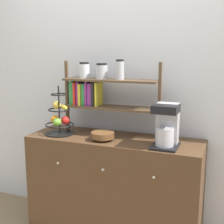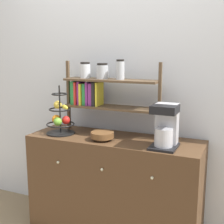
{
  "view_description": "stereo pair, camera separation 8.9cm",
  "coord_description": "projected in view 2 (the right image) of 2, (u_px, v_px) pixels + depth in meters",
  "views": [
    {
      "loc": [
        0.89,
        -2.08,
        1.57
      ],
      "look_at": [
        -0.02,
        0.24,
        1.07
      ],
      "focal_mm": 50.0,
      "sensor_mm": 36.0,
      "label": 1
    },
    {
      "loc": [
        0.97,
        -2.05,
        1.57
      ],
      "look_at": [
        -0.02,
        0.24,
        1.07
      ],
      "focal_mm": 50.0,
      "sensor_mm": 36.0,
      "label": 2
    }
  ],
  "objects": [
    {
      "name": "wall_back",
      "position": [
        127.0,
        81.0,
        2.74
      ],
      "size": [
        7.0,
        0.05,
        2.6
      ],
      "primitive_type": "cube",
      "color": "silver",
      "rests_on": "ground_plane"
    },
    {
      "name": "fruit_stand",
      "position": [
        60.0,
        118.0,
        2.69
      ],
      "size": [
        0.25,
        0.25,
        0.42
      ],
      "color": "black",
      "rests_on": "sideboard"
    },
    {
      "name": "shelf_hutch",
      "position": [
        100.0,
        89.0,
        2.66
      ],
      "size": [
        0.86,
        0.2,
        0.64
      ],
      "color": "brown",
      "rests_on": "sideboard"
    },
    {
      "name": "sideboard",
      "position": [
        114.0,
        186.0,
        2.66
      ],
      "size": [
        1.45,
        0.49,
        0.85
      ],
      "color": "#4C331E",
      "rests_on": "ground_plane"
    },
    {
      "name": "wooden_bowl",
      "position": [
        102.0,
        135.0,
        2.51
      ],
      "size": [
        0.19,
        0.19,
        0.07
      ],
      "color": "brown",
      "rests_on": "sideboard"
    },
    {
      "name": "coffee_maker",
      "position": [
        165.0,
        126.0,
        2.31
      ],
      "size": [
        0.19,
        0.24,
        0.32
      ],
      "color": "black",
      "rests_on": "sideboard"
    }
  ]
}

